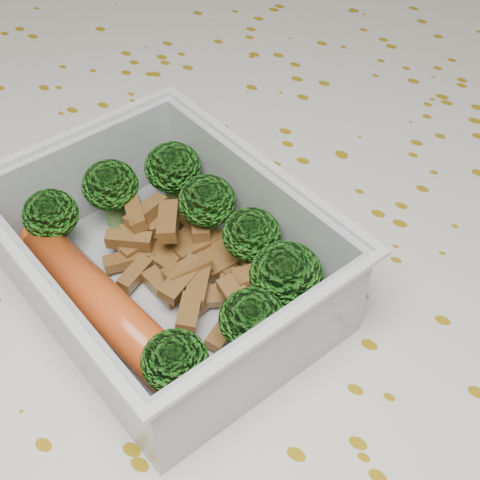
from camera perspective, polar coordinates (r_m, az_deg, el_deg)
The scene contains 6 objects.
dining_table at distance 0.46m, azimuth 0.65°, elevation -10.21°, with size 1.40×0.90×0.75m.
tablecloth at distance 0.42m, azimuth 0.70°, elevation -6.39°, with size 1.46×0.96×0.19m.
lunch_container at distance 0.37m, azimuth -6.25°, elevation -2.45°, with size 0.22×0.19×0.06m.
broccoli_florets at distance 0.36m, azimuth -4.02°, elevation -0.12°, with size 0.17×0.14×0.05m.
meat_pile at distance 0.38m, azimuth -4.19°, elevation -1.78°, with size 0.11×0.08×0.03m.
sausage at distance 0.35m, azimuth -11.08°, elevation -5.88°, with size 0.16×0.06×0.02m.
Camera 1 is at (0.14, -0.22, 1.05)m, focal length 50.00 mm.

